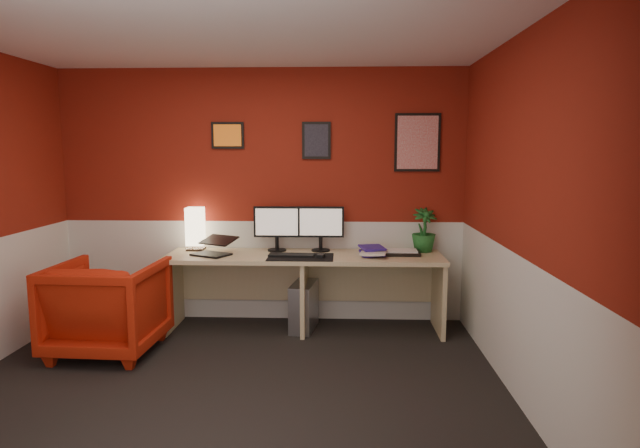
{
  "coord_description": "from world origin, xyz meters",
  "views": [
    {
      "loc": [
        0.79,
        -3.59,
        1.71
      ],
      "look_at": [
        0.6,
        1.21,
        1.05
      ],
      "focal_mm": 30.34,
      "sensor_mm": 36.0,
      "label": 1
    }
  ],
  "objects": [
    {
      "name": "ceiling",
      "position": [
        0.0,
        0.0,
        2.5
      ],
      "size": [
        4.0,
        3.5,
        0.01
      ],
      "primitive_type": "cube",
      "color": "white",
      "rests_on": "ground"
    },
    {
      "name": "potted_plant",
      "position": [
        1.59,
        1.61,
        0.94
      ],
      "size": [
        0.29,
        0.29,
        0.42
      ],
      "primitive_type": "imported",
      "rotation": [
        0.0,
        0.0,
        0.25
      ],
      "color": "#19591E",
      "rests_on": "desk"
    },
    {
      "name": "armchair",
      "position": [
        -1.18,
        0.76,
        0.39
      ],
      "size": [
        0.88,
        0.9,
        0.79
      ],
      "primitive_type": "imported",
      "rotation": [
        0.0,
        0.0,
        3.1
      ],
      "color": "#AF220D",
      "rests_on": "ground"
    },
    {
      "name": "art_left",
      "position": [
        -0.33,
        1.74,
        1.85
      ],
      "size": [
        0.32,
        0.02,
        0.26
      ],
      "primitive_type": "cube",
      "color": "orange",
      "rests_on": "wall_back"
    },
    {
      "name": "book_middle",
      "position": [
        0.98,
        1.37,
        0.77
      ],
      "size": [
        0.29,
        0.36,
        0.02
      ],
      "primitive_type": "imported",
      "rotation": [
        0.0,
        0.0,
        -0.17
      ],
      "color": "silver",
      "rests_on": "book_bottom"
    },
    {
      "name": "keyboard",
      "position": [
        0.33,
        1.31,
        0.74
      ],
      "size": [
        0.43,
        0.16,
        0.02
      ],
      "primitive_type": "cube",
      "rotation": [
        0.0,
        0.0,
        -0.05
      ],
      "color": "black",
      "rests_on": "desk_mat"
    },
    {
      "name": "wall_back",
      "position": [
        0.0,
        1.75,
        1.25
      ],
      "size": [
        4.0,
        0.01,
        2.5
      ],
      "primitive_type": "cube",
      "color": "maroon",
      "rests_on": "ground"
    },
    {
      "name": "wall_right",
      "position": [
        2.0,
        0.0,
        1.25
      ],
      "size": [
        0.01,
        3.5,
        2.5
      ],
      "primitive_type": "cube",
      "color": "maroon",
      "rests_on": "ground"
    },
    {
      "name": "art_right",
      "position": [
        1.52,
        1.74,
        1.78
      ],
      "size": [
        0.44,
        0.02,
        0.56
      ],
      "primitive_type": "cube",
      "color": "red",
      "rests_on": "wall_back"
    },
    {
      "name": "wall_front",
      "position": [
        0.0,
        -1.75,
        1.25
      ],
      "size": [
        4.0,
        0.01,
        2.5
      ],
      "primitive_type": "cube",
      "color": "maroon",
      "rests_on": "ground"
    },
    {
      "name": "desk",
      "position": [
        0.44,
        1.41,
        0.36
      ],
      "size": [
        2.6,
        0.65,
        0.73
      ],
      "primitive_type": "cube",
      "color": "#CCB882",
      "rests_on": "ground"
    },
    {
      "name": "monitor_left",
      "position": [
        0.16,
        1.59,
        1.02
      ],
      "size": [
        0.45,
        0.06,
        0.58
      ],
      "primitive_type": "cube",
      "color": "black",
      "rests_on": "desk"
    },
    {
      "name": "art_center",
      "position": [
        0.54,
        1.74,
        1.8
      ],
      "size": [
        0.28,
        0.02,
        0.36
      ],
      "primitive_type": "cube",
      "color": "black",
      "rests_on": "wall_back"
    },
    {
      "name": "mouse",
      "position": [
        0.6,
        1.25,
        0.75
      ],
      "size": [
        0.07,
        0.11,
        0.03
      ],
      "primitive_type": "cube",
      "rotation": [
        0.0,
        0.0,
        -0.14
      ],
      "color": "black",
      "rests_on": "desk_mat"
    },
    {
      "name": "book_bottom",
      "position": [
        0.97,
        1.41,
        0.74
      ],
      "size": [
        0.24,
        0.31,
        0.03
      ],
      "primitive_type": "imported",
      "rotation": [
        0.0,
        0.0,
        0.07
      ],
      "color": "#351F90",
      "rests_on": "desk"
    },
    {
      "name": "desk_mat",
      "position": [
        0.42,
        1.27,
        0.73
      ],
      "size": [
        0.6,
        0.38,
        0.01
      ],
      "primitive_type": "cube",
      "color": "black",
      "rests_on": "desk"
    },
    {
      "name": "zen_tray",
      "position": [
        1.36,
        1.45,
        0.74
      ],
      "size": [
        0.36,
        0.26,
        0.03
      ],
      "primitive_type": "cube",
      "rotation": [
        0.0,
        0.0,
        -0.02
      ],
      "color": "black",
      "rests_on": "desk"
    },
    {
      "name": "book_top",
      "position": [
        0.98,
        1.41,
        0.79
      ],
      "size": [
        0.26,
        0.32,
        0.03
      ],
      "primitive_type": "imported",
      "rotation": [
        0.0,
        0.0,
        0.19
      ],
      "color": "#351F90",
      "rests_on": "book_middle"
    },
    {
      "name": "laptop",
      "position": [
        -0.43,
        1.33,
        0.84
      ],
      "size": [
        0.4,
        0.36,
        0.22
      ],
      "primitive_type": "cube",
      "rotation": [
        0.0,
        0.0,
        -0.48
      ],
      "color": "black",
      "rests_on": "desk"
    },
    {
      "name": "shoji_lamp",
      "position": [
        -0.64,
        1.61,
        0.93
      ],
      "size": [
        0.16,
        0.16,
        0.4
      ],
      "primitive_type": "cube",
      "color": "#FFE5B2",
      "rests_on": "desk"
    },
    {
      "name": "monitor_right",
      "position": [
        0.59,
        1.59,
        1.02
      ],
      "size": [
        0.45,
        0.06,
        0.58
      ],
      "primitive_type": "cube",
      "color": "black",
      "rests_on": "desk"
    },
    {
      "name": "ground",
      "position": [
        0.0,
        0.0,
        0.0
      ],
      "size": [
        4.0,
        3.5,
        0.01
      ],
      "primitive_type": "cube",
      "color": "black",
      "rests_on": "ground"
    },
    {
      "name": "pc_tower",
      "position": [
        0.44,
        1.42,
        0.23
      ],
      "size": [
        0.27,
        0.47,
        0.45
      ],
      "primitive_type": "cube",
      "rotation": [
        0.0,
        0.0,
        -0.15
      ],
      "color": "#99999E",
      "rests_on": "ground"
    },
    {
      "name": "wainscot_back",
      "position": [
        0.0,
        1.75,
        0.5
      ],
      "size": [
        4.0,
        0.01,
        1.0
      ],
      "primitive_type": "cube",
      "color": "silver",
      "rests_on": "ground"
    },
    {
      "name": "wainscot_right",
      "position": [
        2.0,
        0.0,
        0.5
      ],
      "size": [
        0.01,
        3.5,
        1.0
      ],
      "primitive_type": "cube",
      "color": "silver",
      "rests_on": "ground"
    }
  ]
}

